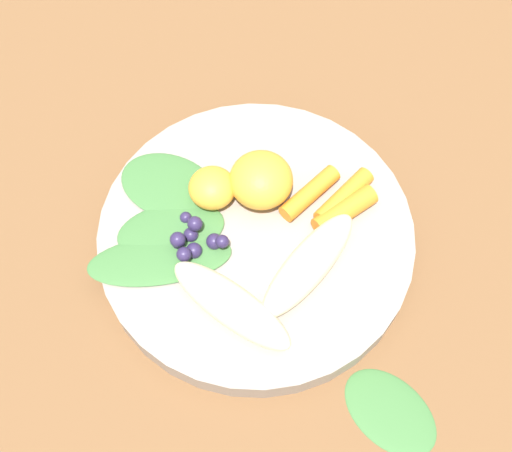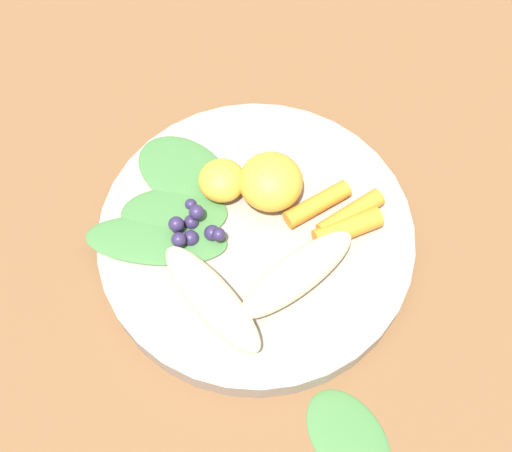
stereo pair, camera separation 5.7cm
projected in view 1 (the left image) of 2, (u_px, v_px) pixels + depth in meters
The scene contains 14 objects.
ground_plane at pixel (256, 245), 0.60m from camera, with size 2.40×2.40×0.00m, color brown.
bowl at pixel (256, 238), 0.59m from camera, with size 0.27×0.27×0.03m, color gray.
banana_peeled_left at pixel (306, 268), 0.55m from camera, with size 0.11×0.03×0.03m, color beige.
banana_peeled_right at pixel (231, 305), 0.53m from camera, with size 0.11×0.03×0.03m, color beige.
orange_segment_near at pixel (209, 190), 0.58m from camera, with size 0.04×0.04×0.03m, color #F4A833.
orange_segment_far at pixel (261, 180), 0.58m from camera, with size 0.06×0.06×0.04m, color #F4A833.
carrot_front at pixel (345, 211), 0.58m from camera, with size 0.02×0.02×0.06m, color orange.
carrot_mid_left at pixel (344, 197), 0.59m from camera, with size 0.02×0.02×0.06m, color orange.
carrot_mid_right at pixel (310, 193), 0.59m from camera, with size 0.02×0.02×0.06m, color orange.
blueberry_pile at pixel (194, 240), 0.56m from camera, with size 0.04×0.05×0.02m.
kale_leaf_left at pixel (169, 186), 0.60m from camera, with size 0.09×0.06×0.01m, color #3D7038.
kale_leaf_right at pixel (171, 230), 0.58m from camera, with size 0.09×0.05×0.01m, color #3D7038.
kale_leaf_rear at pixel (160, 260), 0.56m from camera, with size 0.12×0.05×0.01m, color #3D7038.
kale_leaf_stray at pixel (391, 411), 0.53m from camera, with size 0.08×0.06×0.01m, color #3D7038.
Camera 1 is at (-0.19, -0.18, 0.54)m, focal length 47.20 mm.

